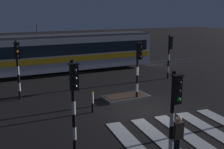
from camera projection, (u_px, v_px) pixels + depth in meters
ground_plane at (145, 110)px, 14.73m from camera, size 120.00×120.00×0.00m
rail_near at (80, 73)px, 23.60m from camera, size 80.00×0.12×0.03m
rail_far at (75, 70)px, 24.86m from camera, size 80.00×0.12×0.03m
crosswalk_zebra at (182, 132)px, 12.08m from camera, size 6.16×4.50×0.02m
traffic_island at (126, 97)px, 16.72m from camera, size 2.76×1.33×0.18m
traffic_light_corner_far_left at (18, 61)px, 16.00m from camera, size 0.36×0.42×3.52m
traffic_light_kerb_mid_left at (174, 105)px, 9.01m from camera, size 0.36×0.42×3.30m
traffic_light_corner_far_right at (170, 50)px, 21.05m from camera, size 0.36×0.42×3.39m
traffic_light_corner_near_left at (74, 93)px, 9.79m from camera, size 0.36×0.42×3.51m
traffic_light_median_centre at (138, 62)px, 15.87m from camera, size 0.36×0.42×3.51m
tram at (66, 52)px, 23.41m from camera, size 15.53×2.58×4.15m
pedestrian_waiting_at_kerb at (177, 138)px, 9.53m from camera, size 0.36×0.24×1.71m
bollard_island_edge at (93, 102)px, 14.31m from camera, size 0.12×0.12×1.11m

